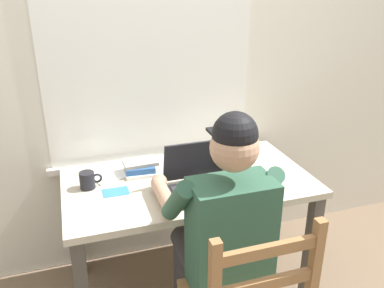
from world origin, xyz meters
name	(u,v)px	position (x,y,z in m)	size (l,w,h in m)	color
ground_plane	(189,284)	(0.00, 0.00, 0.00)	(8.00, 8.00, 0.00)	brown
back_wall	(165,54)	(0.00, 0.44, 1.30)	(6.00, 0.08, 2.60)	silver
desk	(188,195)	(0.00, 0.00, 0.61)	(1.29, 0.71, 0.71)	#BCB29E
seated_person	(221,227)	(0.01, -0.43, 0.69)	(0.50, 0.60, 1.25)	#2D5642
laptop	(200,179)	(0.02, -0.12, 0.76)	(0.33, 0.28, 0.23)	#232328
computer_mouse	(250,183)	(0.28, -0.17, 0.73)	(0.06, 0.10, 0.03)	black
coffee_mug_white	(241,149)	(0.38, 0.18, 0.76)	(0.12, 0.08, 0.10)	white
coffee_mug_dark	(88,180)	(-0.51, 0.06, 0.75)	(0.11, 0.08, 0.09)	black
book_stack_main	(140,167)	(-0.23, 0.14, 0.75)	(0.19, 0.15, 0.07)	white
paper_pile_near_laptop	(111,173)	(-0.38, 0.19, 0.71)	(0.22, 0.20, 0.01)	white
paper_pile_back_corner	(253,176)	(0.33, -0.09, 0.72)	(0.23, 0.17, 0.02)	white
landscape_photo_print	(116,192)	(-0.39, -0.02, 0.71)	(0.13, 0.09, 0.00)	teal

